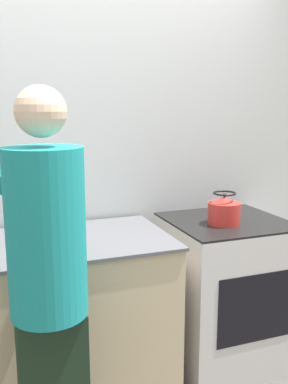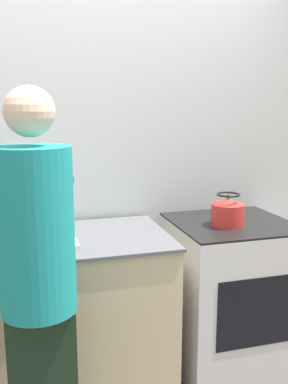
{
  "view_description": "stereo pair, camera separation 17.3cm",
  "coord_description": "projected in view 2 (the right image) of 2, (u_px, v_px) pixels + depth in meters",
  "views": [
    {
      "loc": [
        -0.63,
        -1.84,
        1.6
      ],
      "look_at": [
        0.14,
        0.24,
        1.16
      ],
      "focal_mm": 40.0,
      "sensor_mm": 36.0,
      "label": 1
    },
    {
      "loc": [
        -0.47,
        -1.9,
        1.6
      ],
      "look_at": [
        0.14,
        0.24,
        1.16
      ],
      "focal_mm": 40.0,
      "sensor_mm": 36.0,
      "label": 2
    }
  ],
  "objects": [
    {
      "name": "counter",
      "position": [
        45.0,
        319.0,
        2.35
      ],
      "size": [
        1.37,
        0.7,
        0.91
      ],
      "color": "#C6B28E",
      "rests_on": "ground_plane"
    },
    {
      "name": "knife",
      "position": [
        42.0,
        243.0,
        2.14
      ],
      "size": [
        0.24,
        0.07,
        0.01
      ],
      "rotation": [
        0.0,
        0.0,
        -0.16
      ],
      "color": "silver",
      "rests_on": "cutting_board"
    },
    {
      "name": "person",
      "position": [
        38.0,
        280.0,
        1.72
      ],
      "size": [
        0.34,
        0.58,
        1.68
      ],
      "color": "black",
      "rests_on": "ground_plane"
    },
    {
      "name": "kettle",
      "position": [
        228.0,
        212.0,
        2.46
      ],
      "size": [
        0.19,
        0.19,
        0.19
      ],
      "color": "red",
      "rests_on": "oven"
    },
    {
      "name": "cutting_board",
      "position": [
        44.0,
        245.0,
        2.16
      ],
      "size": [
        0.33,
        0.19,
        0.02
      ],
      "color": "silver",
      "rests_on": "counter"
    },
    {
      "name": "wall_back",
      "position": [
        100.0,
        156.0,
        2.68
      ],
      "size": [
        8.0,
        0.05,
        2.6
      ],
      "color": "silver",
      "rests_on": "ground_plane"
    },
    {
      "name": "oven",
      "position": [
        229.0,
        294.0,
        2.65
      ],
      "size": [
        0.7,
        0.67,
        0.93
      ],
      "color": "silver",
      "rests_on": "ground_plane"
    }
  ]
}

